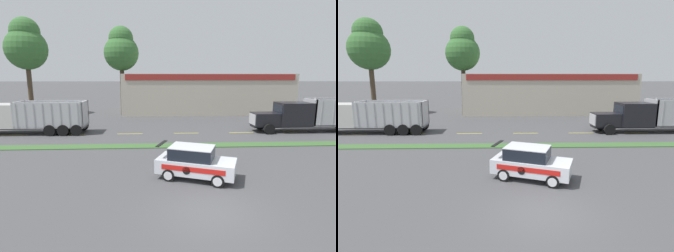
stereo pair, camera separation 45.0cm
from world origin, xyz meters
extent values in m
plane|color=#474749|center=(0.00, 0.00, 0.00)|extent=(600.00, 600.00, 0.00)
cube|color=#3D6633|center=(0.00, 10.21, 0.03)|extent=(120.00, 1.31, 0.06)
cube|color=yellow|center=(-15.32, 14.87, 0.00)|extent=(2.40, 0.14, 0.01)
cube|color=yellow|center=(-9.92, 14.87, 0.00)|extent=(2.40, 0.14, 0.01)
cube|color=yellow|center=(-4.52, 14.87, 0.00)|extent=(2.40, 0.14, 0.01)
cube|color=yellow|center=(0.88, 14.87, 0.00)|extent=(2.40, 0.14, 0.01)
cube|color=yellow|center=(6.28, 14.87, 0.00)|extent=(2.40, 0.14, 0.01)
cube|color=yellow|center=(11.68, 14.87, 0.00)|extent=(2.40, 0.14, 0.01)
cube|color=black|center=(-14.30, 15.49, 0.60)|extent=(11.09, 1.33, 0.18)
cube|color=silver|center=(-16.46, 15.49, 1.77)|extent=(2.94, 2.42, 2.15)
cylinder|color=silver|center=(-14.89, 14.70, 2.46)|extent=(0.14, 0.14, 1.38)
cube|color=#B7B7BC|center=(-11.87, 15.49, 0.75)|extent=(6.24, 2.42, 0.12)
cube|color=#B7B7BC|center=(-14.91, 15.49, 1.91)|extent=(0.16, 2.42, 2.32)
cube|color=#B7B7BC|center=(-8.83, 15.49, 1.91)|extent=(0.16, 2.42, 2.32)
cube|color=#B7B7BC|center=(-11.87, 14.35, 1.91)|extent=(6.24, 0.16, 2.32)
cube|color=#B7B7BC|center=(-11.87, 16.62, 1.91)|extent=(6.24, 0.16, 2.32)
cube|color=#A3A3A8|center=(-14.60, 14.25, 1.91)|extent=(0.10, 0.04, 2.20)
cube|color=#A3A3A8|center=(-13.82, 14.25, 1.91)|extent=(0.10, 0.04, 2.20)
cube|color=#A3A3A8|center=(-13.04, 14.25, 1.91)|extent=(0.10, 0.04, 2.20)
cube|color=#A3A3A8|center=(-12.26, 14.25, 1.91)|extent=(0.10, 0.04, 2.20)
cube|color=#A3A3A8|center=(-11.48, 14.25, 1.91)|extent=(0.10, 0.04, 2.20)
cube|color=#A3A3A8|center=(-10.70, 14.25, 1.91)|extent=(0.10, 0.04, 2.20)
cube|color=#A3A3A8|center=(-9.92, 14.25, 1.91)|extent=(0.10, 0.04, 2.20)
cube|color=#A3A3A8|center=(-9.14, 14.25, 1.91)|extent=(0.10, 0.04, 2.20)
cylinder|color=black|center=(-9.35, 14.29, 0.51)|extent=(1.03, 0.30, 1.03)
cylinder|color=black|center=(-9.35, 16.68, 0.51)|extent=(1.03, 0.30, 1.03)
cylinder|color=black|center=(-10.56, 14.29, 0.51)|extent=(1.03, 0.30, 1.03)
cylinder|color=black|center=(-10.56, 16.68, 0.51)|extent=(1.03, 0.30, 1.03)
cylinder|color=black|center=(-11.77, 14.29, 0.51)|extent=(1.03, 0.30, 1.03)
cylinder|color=black|center=(-11.77, 16.68, 0.51)|extent=(1.03, 0.30, 1.03)
cube|color=black|center=(13.75, 15.12, 0.59)|extent=(12.65, 1.27, 0.18)
cube|color=black|center=(8.66, 15.12, 1.29)|extent=(2.47, 1.89, 1.22)
cube|color=#B7B7BC|center=(7.39, 15.12, 1.29)|extent=(0.06, 1.62, 1.03)
cube|color=black|center=(11.42, 15.12, 1.79)|extent=(3.07, 2.31, 2.21)
cube|color=black|center=(9.87, 15.12, 2.17)|extent=(0.04, 1.96, 1.00)
cylinder|color=silver|center=(13.06, 14.37, 2.60)|extent=(0.14, 0.14, 1.63)
cube|color=#ADADB2|center=(13.04, 15.12, 1.98)|extent=(0.16, 2.31, 2.49)
cube|color=#99999E|center=(13.55, 13.94, 1.98)|extent=(0.10, 0.04, 2.36)
cylinder|color=black|center=(8.66, 13.98, 0.50)|extent=(1.00, 0.30, 1.00)
cylinder|color=black|center=(8.66, 16.25, 0.50)|extent=(1.00, 0.30, 1.00)
cube|color=silver|center=(0.04, 3.54, 0.70)|extent=(4.47, 3.16, 0.75)
cube|color=black|center=(-0.19, 3.63, 1.39)|extent=(2.67, 2.29, 0.62)
cube|color=silver|center=(-0.19, 3.63, 1.72)|extent=(2.67, 2.29, 0.04)
cube|color=black|center=(-1.77, 4.25, 1.76)|extent=(0.71, 1.41, 0.03)
cube|color=red|center=(-0.29, 2.69, 0.77)|extent=(3.06, 1.20, 0.26)
cylinder|color=black|center=(-0.57, 2.80, 0.70)|extent=(0.39, 0.16, 0.41)
cylinder|color=black|center=(0.92, 2.28, 0.32)|extent=(0.68, 0.42, 0.65)
cylinder|color=silver|center=(0.88, 2.18, 0.32)|extent=(0.43, 0.18, 0.45)
cylinder|color=black|center=(1.54, 3.88, 0.32)|extent=(0.68, 0.42, 0.65)
cylinder|color=silver|center=(1.58, 3.98, 0.32)|extent=(0.43, 0.18, 0.45)
cylinder|color=black|center=(-1.45, 3.20, 0.32)|extent=(0.68, 0.42, 0.65)
cylinder|color=silver|center=(-1.49, 3.10, 0.32)|extent=(0.43, 0.18, 0.45)
cylinder|color=black|center=(-0.83, 4.80, 0.32)|extent=(0.68, 0.42, 0.65)
cylinder|color=silver|center=(-0.79, 4.90, 0.32)|extent=(0.43, 0.18, 0.45)
cube|color=#BCB29E|center=(5.56, 31.87, 2.87)|extent=(24.38, 12.00, 5.75)
cube|color=maroon|center=(5.56, 25.82, 5.30)|extent=(23.16, 0.10, 0.80)
cylinder|color=#473828|center=(-19.50, 28.20, 3.77)|extent=(0.64, 0.64, 7.54)
sphere|color=#386B33|center=(-19.50, 28.20, 9.06)|extent=(5.55, 5.55, 5.55)
sphere|color=#386B33|center=(-19.50, 28.20, 11.29)|extent=(3.89, 3.89, 3.89)
cylinder|color=#473828|center=(-6.64, 27.81, 3.62)|extent=(0.59, 0.59, 7.24)
sphere|color=#386B33|center=(-6.64, 27.81, 8.55)|extent=(4.77, 4.77, 4.77)
sphere|color=#386B33|center=(-6.64, 27.81, 10.46)|extent=(3.34, 3.34, 3.34)
camera|label=1|loc=(-2.14, -9.68, 5.36)|focal=28.00mm
camera|label=2|loc=(-1.69, -9.69, 5.36)|focal=28.00mm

